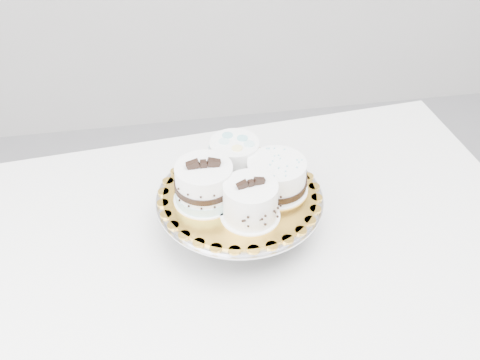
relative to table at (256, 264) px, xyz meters
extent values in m
cube|color=white|center=(0.00, 0.00, 0.07)|extent=(1.21, 0.86, 0.04)
cube|color=white|center=(-0.55, 0.28, -0.31)|extent=(0.05, 0.05, 0.71)
cube|color=white|center=(0.49, 0.38, -0.31)|extent=(0.05, 0.05, 0.71)
cylinder|color=gray|center=(-0.03, 0.02, 0.09)|extent=(0.15, 0.15, 0.01)
cylinder|color=gray|center=(-0.03, 0.02, 0.13)|extent=(0.10, 0.10, 0.08)
cylinder|color=silver|center=(-0.03, 0.02, 0.17)|extent=(0.32, 0.32, 0.01)
cylinder|color=silver|center=(-0.03, 0.02, 0.17)|extent=(0.33, 0.33, 0.00)
cylinder|color=gold|center=(-0.03, 0.02, 0.18)|extent=(0.30, 0.30, 0.00)
cylinder|color=white|center=(-0.02, -0.04, 0.18)|extent=(0.11, 0.11, 0.00)
cylinder|color=white|center=(-0.02, -0.04, 0.22)|extent=(0.12, 0.12, 0.07)
cylinder|color=white|center=(-0.10, 0.02, 0.18)|extent=(0.12, 0.12, 0.00)
cylinder|color=white|center=(-0.10, 0.02, 0.22)|extent=(0.11, 0.11, 0.08)
cylinder|color=silver|center=(-0.10, 0.02, 0.19)|extent=(0.11, 0.11, 0.02)
cylinder|color=black|center=(-0.10, 0.02, 0.22)|extent=(0.11, 0.11, 0.01)
cylinder|color=white|center=(-0.03, 0.10, 0.18)|extent=(0.11, 0.11, 0.00)
cylinder|color=white|center=(-0.03, 0.10, 0.22)|extent=(0.10, 0.10, 0.07)
cylinder|color=white|center=(0.04, 0.03, 0.18)|extent=(0.13, 0.13, 0.00)
cylinder|color=white|center=(0.04, 0.03, 0.21)|extent=(0.14, 0.14, 0.06)
cylinder|color=black|center=(0.04, 0.03, 0.20)|extent=(0.12, 0.12, 0.01)
camera|label=1|loc=(-0.18, -0.85, 0.94)|focal=45.00mm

